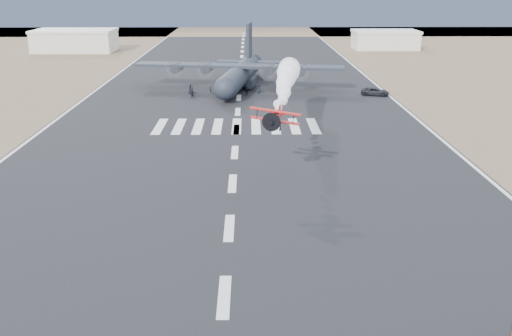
{
  "coord_description": "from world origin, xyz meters",
  "views": [
    {
      "loc": [
        1.81,
        -36.38,
        22.1
      ],
      "look_at": [
        2.56,
        17.5,
        4.0
      ],
      "focal_mm": 40.0,
      "sensor_mm": 36.0,
      "label": 1
    }
  ],
  "objects_px": {
    "crew_b": "(191,89)",
    "crew_h": "(278,86)",
    "crew_c": "(216,93)",
    "crew_d": "(247,91)",
    "crew_e": "(259,89)",
    "transport_aircraft": "(240,72)",
    "crew_g": "(211,90)",
    "aerobatic_biplane": "(276,117)",
    "hangar_right": "(385,39)",
    "crew_a": "(192,92)",
    "crew_f": "(192,94)",
    "hangar_left": "(75,40)",
    "support_vehicle": "(375,92)"
  },
  "relations": [
    {
      "from": "crew_c",
      "to": "aerobatic_biplane",
      "type": "bearing_deg",
      "value": 88.63
    },
    {
      "from": "transport_aircraft",
      "to": "crew_e",
      "type": "height_order",
      "value": "transport_aircraft"
    },
    {
      "from": "aerobatic_biplane",
      "to": "crew_h",
      "type": "xyz_separation_m",
      "value": [
        3.06,
        55.39,
        -6.79
      ]
    },
    {
      "from": "hangar_left",
      "to": "support_vehicle",
      "type": "bearing_deg",
      "value": -42.05
    },
    {
      "from": "hangar_left",
      "to": "hangar_right",
      "type": "distance_m",
      "value": 98.13
    },
    {
      "from": "transport_aircraft",
      "to": "crew_e",
      "type": "xyz_separation_m",
      "value": [
        3.76,
        -5.8,
        -2.4
      ]
    },
    {
      "from": "crew_b",
      "to": "transport_aircraft",
      "type": "bearing_deg",
      "value": -52.64
    },
    {
      "from": "support_vehicle",
      "to": "crew_d",
      "type": "relative_size",
      "value": 2.99
    },
    {
      "from": "crew_f",
      "to": "hangar_left",
      "type": "bearing_deg",
      "value": 98.25
    },
    {
      "from": "hangar_right",
      "to": "aerobatic_biplane",
      "type": "relative_size",
      "value": 3.57
    },
    {
      "from": "support_vehicle",
      "to": "crew_f",
      "type": "distance_m",
      "value": 35.7
    },
    {
      "from": "support_vehicle",
      "to": "crew_c",
      "type": "distance_m",
      "value": 31.2
    },
    {
      "from": "crew_f",
      "to": "crew_g",
      "type": "distance_m",
      "value": 5.4
    },
    {
      "from": "transport_aircraft",
      "to": "crew_c",
      "type": "distance_m",
      "value": 11.38
    },
    {
      "from": "hangar_right",
      "to": "crew_a",
      "type": "distance_m",
      "value": 94.33
    },
    {
      "from": "crew_a",
      "to": "hangar_right",
      "type": "bearing_deg",
      "value": 129.78
    },
    {
      "from": "crew_d",
      "to": "transport_aircraft",
      "type": "bearing_deg",
      "value": 130.82
    },
    {
      "from": "support_vehicle",
      "to": "crew_c",
      "type": "xyz_separation_m",
      "value": [
        -31.17,
        -1.35,
        0.07
      ]
    },
    {
      "from": "hangar_left",
      "to": "crew_a",
      "type": "height_order",
      "value": "hangar_left"
    },
    {
      "from": "hangar_right",
      "to": "crew_b",
      "type": "relative_size",
      "value": 11.5
    },
    {
      "from": "hangar_left",
      "to": "crew_d",
      "type": "xyz_separation_m",
      "value": [
        53.51,
        -70.55,
        -2.49
      ]
    },
    {
      "from": "support_vehicle",
      "to": "crew_h",
      "type": "height_order",
      "value": "crew_h"
    },
    {
      "from": "crew_g",
      "to": "crew_h",
      "type": "distance_m",
      "value": 13.98
    },
    {
      "from": "crew_c",
      "to": "crew_d",
      "type": "relative_size",
      "value": 0.91
    },
    {
      "from": "aerobatic_biplane",
      "to": "crew_h",
      "type": "distance_m",
      "value": 55.89
    },
    {
      "from": "crew_e",
      "to": "aerobatic_biplane",
      "type": "bearing_deg",
      "value": -100.64
    },
    {
      "from": "crew_d",
      "to": "crew_f",
      "type": "distance_m",
      "value": 10.73
    },
    {
      "from": "crew_c",
      "to": "crew_f",
      "type": "bearing_deg",
      "value": -2.16
    },
    {
      "from": "hangar_right",
      "to": "crew_h",
      "type": "bearing_deg",
      "value": -118.48
    },
    {
      "from": "transport_aircraft",
      "to": "crew_e",
      "type": "relative_size",
      "value": 26.62
    },
    {
      "from": "hangar_left",
      "to": "aerobatic_biplane",
      "type": "xyz_separation_m",
      "value": [
        56.79,
        -120.72,
        4.18
      ]
    },
    {
      "from": "aerobatic_biplane",
      "to": "crew_e",
      "type": "height_order",
      "value": "aerobatic_biplane"
    },
    {
      "from": "crew_a",
      "to": "crew_d",
      "type": "height_order",
      "value": "crew_a"
    },
    {
      "from": "crew_e",
      "to": "crew_g",
      "type": "relative_size",
      "value": 1.03
    },
    {
      "from": "crew_b",
      "to": "crew_h",
      "type": "relative_size",
      "value": 1.12
    },
    {
      "from": "crew_b",
      "to": "crew_f",
      "type": "xyz_separation_m",
      "value": [
        0.72,
        -4.13,
        -0.01
      ]
    },
    {
      "from": "support_vehicle",
      "to": "hangar_left",
      "type": "bearing_deg",
      "value": 64.05
    },
    {
      "from": "aerobatic_biplane",
      "to": "crew_g",
      "type": "height_order",
      "value": "aerobatic_biplane"
    },
    {
      "from": "crew_h",
      "to": "crew_e",
      "type": "bearing_deg",
      "value": -130.65
    },
    {
      "from": "hangar_left",
      "to": "crew_g",
      "type": "relative_size",
      "value": 15.54
    },
    {
      "from": "crew_c",
      "to": "crew_f",
      "type": "height_order",
      "value": "crew_f"
    },
    {
      "from": "hangar_left",
      "to": "crew_d",
      "type": "relative_size",
      "value": 13.42
    },
    {
      "from": "crew_d",
      "to": "crew_g",
      "type": "height_order",
      "value": "crew_d"
    },
    {
      "from": "aerobatic_biplane",
      "to": "crew_b",
      "type": "relative_size",
      "value": 3.22
    },
    {
      "from": "hangar_right",
      "to": "crew_b",
      "type": "xyz_separation_m",
      "value": [
        -55.61,
        -74.04,
        -2.12
      ]
    },
    {
      "from": "crew_c",
      "to": "crew_g",
      "type": "distance_m",
      "value": 3.77
    },
    {
      "from": "support_vehicle",
      "to": "crew_a",
      "type": "xyz_separation_m",
      "value": [
        -35.84,
        -0.52,
        0.16
      ]
    },
    {
      "from": "transport_aircraft",
      "to": "crew_g",
      "type": "height_order",
      "value": "transport_aircraft"
    },
    {
      "from": "crew_b",
      "to": "crew_e",
      "type": "distance_m",
      "value": 13.59
    },
    {
      "from": "support_vehicle",
      "to": "crew_b",
      "type": "bearing_deg",
      "value": 102.97
    }
  ]
}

